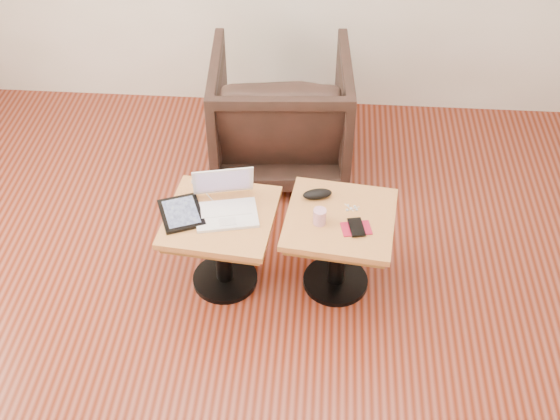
# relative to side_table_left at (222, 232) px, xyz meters

# --- Properties ---
(room_shell) EXTENTS (4.52, 4.52, 2.71)m
(room_shell) POSITION_rel_side_table_left_xyz_m (0.20, -0.43, 0.98)
(room_shell) COLOR #591B0C
(room_shell) RESTS_ON ground
(side_table_left) EXTENTS (0.60, 0.60, 0.49)m
(side_table_left) POSITION_rel_side_table_left_xyz_m (0.00, 0.00, 0.00)
(side_table_left) COLOR black
(side_table_left) RESTS_ON ground
(side_table_right) EXTENTS (0.60, 0.60, 0.49)m
(side_table_right) POSITION_rel_side_table_left_xyz_m (0.61, 0.03, 0.00)
(side_table_right) COLOR black
(side_table_right) RESTS_ON ground
(laptop) EXTENTS (0.36, 0.35, 0.21)m
(laptop) POSITION_rel_side_table_left_xyz_m (0.02, 0.04, 0.17)
(laptop) COLOR white
(laptop) RESTS_ON side_table_left
(tablet) EXTENTS (0.28, 0.31, 0.02)m
(tablet) POSITION_rel_side_table_left_xyz_m (-0.20, -0.01, 0.13)
(tablet) COLOR black
(tablet) RESTS_ON side_table_left
(charging_adapter) EXTENTS (0.05, 0.05, 0.02)m
(charging_adapter) POSITION_rel_side_table_left_xyz_m (-0.16, 0.23, 0.13)
(charging_adapter) COLOR white
(charging_adapter) RESTS_ON side_table_left
(glasses_case) EXTENTS (0.17, 0.10, 0.05)m
(glasses_case) POSITION_rel_side_table_left_xyz_m (0.48, 0.17, 0.15)
(glasses_case) COLOR black
(glasses_case) RESTS_ON side_table_right
(striped_cup) EXTENTS (0.09, 0.09, 0.08)m
(striped_cup) POSITION_rel_side_table_left_xyz_m (0.50, -0.03, 0.17)
(striped_cup) COLOR #BB4072
(striped_cup) RESTS_ON side_table_right
(earbuds_tangle) EXTENTS (0.07, 0.05, 0.01)m
(earbuds_tangle) POSITION_rel_side_table_left_xyz_m (0.66, 0.09, 0.13)
(earbuds_tangle) COLOR white
(earbuds_tangle) RESTS_ON side_table_right
(phone_on_sleeve) EXTENTS (0.16, 0.14, 0.02)m
(phone_on_sleeve) POSITION_rel_side_table_left_xyz_m (0.68, -0.06, 0.13)
(phone_on_sleeve) COLOR #9E0520
(phone_on_sleeve) RESTS_ON side_table_right
(armchair) EXTENTS (0.90, 0.92, 0.79)m
(armchair) POSITION_rel_side_table_left_xyz_m (0.23, 1.08, 0.02)
(armchair) COLOR black
(armchair) RESTS_ON ground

